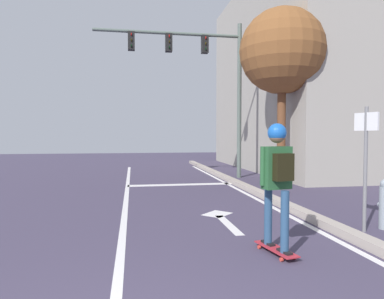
# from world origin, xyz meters

# --- Properties ---
(lane_line_center) EXTENTS (0.12, 20.00, 0.01)m
(lane_line_center) POSITION_xyz_m (-0.20, 6.00, 0.00)
(lane_line_center) COLOR silver
(lane_line_center) RESTS_ON ground
(lane_line_curbside) EXTENTS (0.12, 20.00, 0.01)m
(lane_line_curbside) POSITION_xyz_m (3.07, 6.00, 0.00)
(lane_line_curbside) COLOR silver
(lane_line_curbside) RESTS_ON ground
(stop_bar) EXTENTS (3.42, 0.40, 0.01)m
(stop_bar) POSITION_xyz_m (1.51, 9.45, 0.00)
(stop_bar) COLOR silver
(stop_bar) RESTS_ON ground
(lane_arrow_stem) EXTENTS (0.16, 1.40, 0.01)m
(lane_arrow_stem) POSITION_xyz_m (1.68, 4.30, 0.00)
(lane_arrow_stem) COLOR silver
(lane_arrow_stem) RESTS_ON ground
(lane_arrow_head) EXTENTS (0.71, 0.71, 0.01)m
(lane_arrow_head) POSITION_xyz_m (1.68, 5.15, 0.00)
(lane_arrow_head) COLOR silver
(lane_arrow_head) RESTS_ON ground
(curb_strip) EXTENTS (0.24, 24.00, 0.14)m
(curb_strip) POSITION_xyz_m (3.32, 6.00, 0.07)
(curb_strip) COLOR #A4978E
(curb_strip) RESTS_ON ground
(skateboard) EXTENTS (0.36, 0.81, 0.08)m
(skateboard) POSITION_xyz_m (1.90, 2.69, 0.07)
(skateboard) COLOR #A92733
(skateboard) RESTS_ON ground
(skater) EXTENTS (0.46, 0.63, 1.71)m
(skater) POSITION_xyz_m (1.90, 2.68, 1.17)
(skater) COLOR navy
(skater) RESTS_ON skateboard
(traffic_signal_mast) EXTENTS (5.44, 0.34, 5.81)m
(traffic_signal_mast) POSITION_xyz_m (2.41, 10.95, 4.19)
(traffic_signal_mast) COLOR #53625A
(traffic_signal_mast) RESTS_ON ground
(street_sign_post) EXTENTS (0.16, 0.43, 2.10)m
(street_sign_post) POSITION_xyz_m (3.81, 3.47, 1.38)
(street_sign_post) COLOR slate
(street_sign_post) RESTS_ON ground
(roadside_tree) EXTENTS (2.76, 2.76, 5.73)m
(roadside_tree) POSITION_xyz_m (4.77, 8.94, 4.32)
(roadside_tree) COLOR brown
(roadside_tree) RESTS_ON ground
(building_block) EXTENTS (9.03, 11.52, 8.86)m
(building_block) POSITION_xyz_m (9.73, 13.91, 4.43)
(building_block) COLOR #9F9A8F
(building_block) RESTS_ON ground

